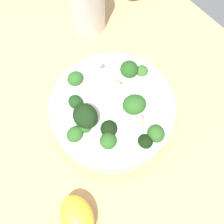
% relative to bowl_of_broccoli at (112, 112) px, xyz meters
% --- Properties ---
extents(ground_plane, '(0.68, 0.68, 0.04)m').
position_rel_bowl_of_broccoli_xyz_m(ground_plane, '(-0.02, 0.06, -0.06)').
color(ground_plane, tan).
extents(bowl_of_broccoli, '(0.21, 0.21, 0.10)m').
position_rel_bowl_of_broccoli_xyz_m(bowl_of_broccoli, '(0.00, 0.00, 0.00)').
color(bowl_of_broccoli, silver).
rests_on(bowl_of_broccoli, ground_plane).
extents(lemon_wedge, '(0.07, 0.08, 0.05)m').
position_rel_bowl_of_broccoli_xyz_m(lemon_wedge, '(-0.15, -0.10, -0.02)').
color(lemon_wedge, yellow).
rests_on(lemon_wedge, ground_plane).
extents(bottle_short, '(0.07, 0.07, 0.13)m').
position_rel_bowl_of_broccoli_xyz_m(bottle_short, '(0.11, 0.21, 0.02)').
color(bottle_short, beige).
rests_on(bottle_short, ground_plane).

